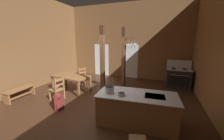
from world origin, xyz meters
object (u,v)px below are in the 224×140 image
object	(u,v)px
ladderback_chair_near_window	(84,77)
stockpot_on_counter	(109,89)
kitchen_island	(136,109)
mixing_bowl_on_counter	(121,94)
ladderback_chair_by_post	(57,89)
dining_table	(71,77)
stove_range	(178,78)
bench_along_left_wall	(20,92)
backpack	(58,100)
bottle_tall_on_counter	(113,84)

from	to	relation	value
ladderback_chair_near_window	stockpot_on_counter	world-z (taller)	stockpot_on_counter
kitchen_island	mixing_bowl_on_counter	distance (m)	0.65
kitchen_island	ladderback_chair_by_post	bearing A→B (deg)	172.55
dining_table	stove_range	bearing A→B (deg)	26.67
bench_along_left_wall	stockpot_on_counter	distance (m)	4.00
backpack	stockpot_on_counter	bearing A→B (deg)	-0.48
kitchen_island	bench_along_left_wall	xyz separation A→B (m)	(-4.68, -0.04, -0.14)
stockpot_on_counter	bottle_tall_on_counter	bearing A→B (deg)	93.93
ladderback_chair_near_window	stockpot_on_counter	distance (m)	3.52
kitchen_island	backpack	world-z (taller)	kitchen_island
ladderback_chair_by_post	mixing_bowl_on_counter	distance (m)	2.91
kitchen_island	dining_table	size ratio (longest dim) A/B	1.23
backpack	mixing_bowl_on_counter	size ratio (longest dim) A/B	2.94
kitchen_island	ladderback_chair_by_post	xyz separation A→B (m)	(-3.18, 0.42, 0.01)
bench_along_left_wall	stockpot_on_counter	world-z (taller)	stockpot_on_counter
ladderback_chair_near_window	bottle_tall_on_counter	xyz separation A→B (m)	(2.41, -2.14, 0.57)
mixing_bowl_on_counter	bench_along_left_wall	bearing A→B (deg)	177.37
kitchen_island	stockpot_on_counter	distance (m)	0.94
stove_range	ladderback_chair_by_post	xyz separation A→B (m)	(-4.58, -3.33, -0.03)
ladderback_chair_by_post	bench_along_left_wall	world-z (taller)	ladderback_chair_by_post
ladderback_chair_by_post	bottle_tall_on_counter	size ratio (longest dim) A/B	2.74
ladderback_chair_near_window	bench_along_left_wall	bearing A→B (deg)	-122.56
mixing_bowl_on_counter	dining_table	bearing A→B (deg)	150.54
ladderback_chair_near_window	bench_along_left_wall	size ratio (longest dim) A/B	0.82
dining_table	mixing_bowl_on_counter	size ratio (longest dim) A/B	8.91
backpack	kitchen_island	bearing A→B (deg)	3.39
mixing_bowl_on_counter	bottle_tall_on_counter	world-z (taller)	bottle_tall_on_counter
stockpot_on_counter	bench_along_left_wall	bearing A→B (deg)	178.04
ladderback_chair_near_window	mixing_bowl_on_counter	bearing A→B (deg)	-42.28
ladderback_chair_by_post	stockpot_on_counter	size ratio (longest dim) A/B	2.93
bottle_tall_on_counter	stove_range	bearing A→B (deg)	58.72
backpack	stockpot_on_counter	size ratio (longest dim) A/B	1.84
stove_range	stockpot_on_counter	xyz separation A→B (m)	(-2.15, -3.92, 0.50)
mixing_bowl_on_counter	ladderback_chair_near_window	bearing A→B (deg)	137.72
kitchen_island	bench_along_left_wall	size ratio (longest dim) A/B	1.93
dining_table	mixing_bowl_on_counter	world-z (taller)	mixing_bowl_on_counter
dining_table	bench_along_left_wall	size ratio (longest dim) A/B	1.57
kitchen_island	dining_table	distance (m)	3.56
dining_table	bottle_tall_on_counter	bearing A→B (deg)	-26.15
bottle_tall_on_counter	kitchen_island	bearing A→B (deg)	-12.53
stove_range	dining_table	bearing A→B (deg)	-153.33
ladderback_chair_near_window	stove_range	bearing A→B (deg)	17.33
backpack	dining_table	bearing A→B (deg)	111.79
bench_along_left_wall	stove_range	bearing A→B (deg)	31.86
kitchen_island	dining_table	xyz separation A→B (m)	(-3.27, 1.40, 0.21)
backpack	bottle_tall_on_counter	size ratio (longest dim) A/B	1.72
stove_range	backpack	xyz separation A→B (m)	(-4.05, -3.90, -0.17)
ladderback_chair_near_window	ladderback_chair_by_post	bearing A→B (deg)	-89.90
kitchen_island	dining_table	bearing A→B (deg)	156.84
dining_table	bottle_tall_on_counter	xyz separation A→B (m)	(2.50, -1.23, 0.37)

